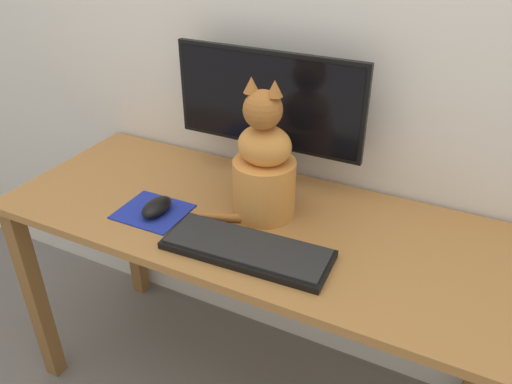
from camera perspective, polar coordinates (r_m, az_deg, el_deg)
desk at (r=1.45m, az=-0.48°, el=-6.26°), size 1.43×0.58×0.72m
monitor at (r=1.45m, az=1.33°, el=9.46°), size 0.57×0.17×0.41m
keyboard at (r=1.25m, az=-1.04°, el=-6.51°), size 0.43×0.17×0.02m
mousepad_left at (r=1.43m, az=-11.70°, el=-2.21°), size 0.19×0.17×0.00m
computer_mouse_left at (r=1.41m, az=-11.30°, el=-1.69°), size 0.06×0.11×0.04m
cat at (r=1.33m, az=0.88°, el=2.86°), size 0.24×0.21×0.39m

